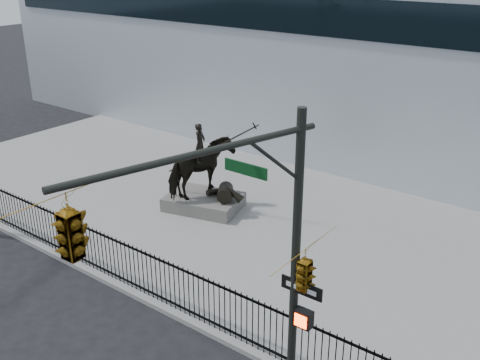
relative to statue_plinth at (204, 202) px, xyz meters
The scene contains 7 objects.
ground 6.92m from the statue_plinth, 79.83° to the right, with size 120.00×120.00×0.00m, color black.
plaza 1.28m from the statue_plinth, ahead, with size 30.00×12.00×0.15m, color gray.
building 13.87m from the statue_plinth, 84.72° to the left, with size 44.00×14.00×9.00m, color silver.
picket_fence 5.70m from the statue_plinth, 77.60° to the right, with size 22.10×0.10×1.50m.
statue_plinth is the anchor object (origin of this frame).
equestrian_statue 1.37m from the statue_plinth, 14.76° to the left, with size 3.51×2.65×3.07m.
traffic_signal_right 12.50m from the statue_plinth, 48.87° to the right, with size 2.17×6.86×7.00m.
Camera 1 is at (12.03, -8.22, 9.63)m, focal length 42.00 mm.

